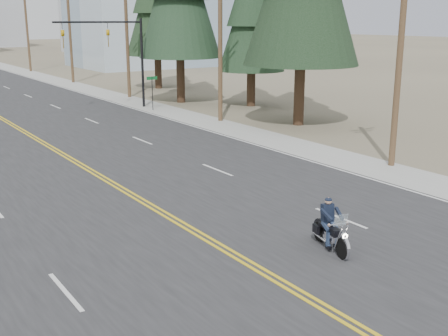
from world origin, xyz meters
name	(u,v)px	position (x,y,z in m)	size (l,w,h in m)	color
ground_plane	(313,302)	(0.00, 0.00, 0.00)	(400.00, 400.00, 0.00)	#776D56
sidewalk_right	(23,72)	(11.50, 70.00, 0.01)	(3.00, 200.00, 0.01)	#A5A5A0
traffic_mast_right	(118,46)	(8.98, 32.00, 4.94)	(7.10, 0.26, 7.00)	black
street_sign	(152,87)	(10.80, 30.00, 1.80)	(0.90, 0.06, 2.62)	black
utility_pole_a	(401,45)	(12.50, 8.00, 5.73)	(2.20, 0.30, 11.00)	brown
utility_pole_b	(220,33)	(12.50, 23.00, 5.98)	(2.20, 0.30, 11.50)	brown
utility_pole_c	(127,33)	(12.50, 38.00, 5.73)	(2.20, 0.30, 11.00)	brown
utility_pole_d	(70,28)	(12.50, 53.00, 5.98)	(2.20, 0.30, 11.50)	brown
utility_pole_e	(27,28)	(12.50, 70.00, 5.73)	(2.20, 0.30, 11.00)	brown
haze_bldg_c	(104,9)	(40.00, 110.00, 9.00)	(16.00, 12.00, 18.00)	#B7BCC6
motorcyclist	(332,225)	(2.73, 2.19, 0.80)	(0.88, 2.05, 1.60)	black
conifer_mid	(252,2)	(18.54, 27.54, 8.22)	(5.37, 5.37, 14.31)	#382619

